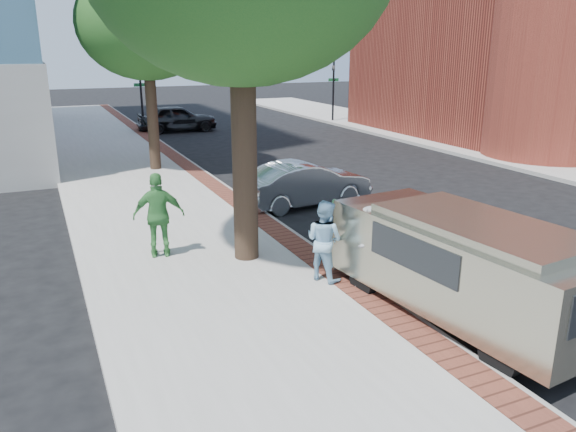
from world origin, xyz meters
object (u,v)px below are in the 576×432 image
sedan_silver (305,184)px  van (455,261)px  bg_car (177,118)px  person_gray (366,249)px  parking_meter (336,221)px  person_officer (324,240)px  person_green (159,215)px

sedan_silver → van: (-0.79, -7.46, 0.36)m
van → bg_car: bearing=81.5°
person_gray → van: van is taller
parking_meter → person_gray: person_gray is taller
person_gray → sedan_silver: bearing=145.8°
parking_meter → sedan_silver: size_ratio=0.37×
parking_meter → person_officer: size_ratio=0.93×
person_officer → bg_car: size_ratio=0.37×
parking_meter → person_officer: person_officer is taller
person_green → sedan_silver: (4.88, 2.87, -0.42)m
person_green → bg_car: bearing=-92.7°
person_green → parking_meter: bearing=155.4°
person_gray → van: size_ratio=0.31×
person_officer → bg_car: bearing=-33.5°
person_green → person_officer: bearing=147.7°
van → person_green: bearing=125.6°
sedan_silver → bg_car: bg_car is taller
parking_meter → person_gray: 1.07m
parking_meter → bg_car: bearing=84.7°
person_officer → person_green: 3.68m
person_officer → person_green: size_ratio=0.86×
sedan_silver → person_gray: bearing=158.4°
bg_car → van: size_ratio=0.83×
person_gray → person_green: bearing=-154.9°
person_officer → bg_car: person_officer is taller
person_green → van: size_ratio=0.36×
parking_meter → person_gray: size_ratio=0.93×
bg_car → van: 24.08m
person_officer → person_green: person_green is taller
person_gray → sedan_silver: (1.75, 6.17, -0.29)m
bg_car → person_green: bearing=167.3°
sedan_silver → parking_meter: bearing=154.7°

